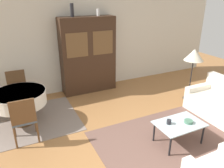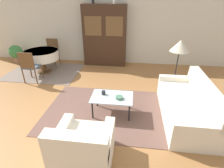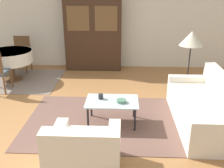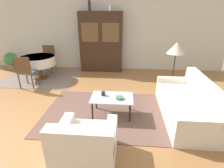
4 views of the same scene
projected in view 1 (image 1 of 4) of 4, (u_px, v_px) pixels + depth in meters
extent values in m
plane|color=#9E6B3D|center=(137.00, 166.00, 3.70)|extent=(14.00, 14.00, 0.00)
cube|color=beige|center=(72.00, 45.00, 6.20)|extent=(10.00, 0.06, 2.70)
cube|color=brown|center=(169.00, 142.00, 4.29)|extent=(2.81, 2.04, 0.01)
cube|color=gray|center=(24.00, 123.00, 4.94)|extent=(2.40, 1.78, 0.01)
cube|color=silver|center=(201.00, 87.00, 5.56)|extent=(0.91, 0.16, 0.12)
cylinder|color=black|center=(170.00, 146.00, 3.85)|extent=(0.04, 0.04, 0.41)
cylinder|color=black|center=(203.00, 134.00, 4.17)|extent=(0.04, 0.04, 0.41)
cylinder|color=black|center=(154.00, 132.00, 4.25)|extent=(0.04, 0.04, 0.41)
cylinder|color=black|center=(185.00, 122.00, 4.56)|extent=(0.04, 0.04, 0.41)
cube|color=silver|center=(179.00, 124.00, 4.13)|extent=(0.91, 0.60, 0.02)
cube|color=#382316|center=(88.00, 55.00, 6.23)|extent=(1.55, 0.46, 2.15)
cube|color=brown|center=(77.00, 45.00, 5.74)|extent=(0.59, 0.01, 0.64)
cube|color=brown|center=(103.00, 43.00, 6.04)|extent=(0.59, 0.01, 0.64)
cylinder|color=brown|center=(24.00, 122.00, 4.94)|extent=(0.48, 0.48, 0.03)
cylinder|color=brown|center=(22.00, 113.00, 4.86)|extent=(0.14, 0.14, 0.46)
cylinder|color=silver|center=(20.00, 98.00, 4.72)|extent=(1.11, 1.11, 0.30)
cylinder|color=silver|center=(19.00, 92.00, 4.66)|extent=(1.12, 1.12, 0.03)
cylinder|color=brown|center=(14.00, 127.00, 4.37)|extent=(0.04, 0.04, 0.45)
cylinder|color=brown|center=(35.00, 122.00, 4.53)|extent=(0.04, 0.04, 0.45)
cylinder|color=brown|center=(15.00, 138.00, 4.04)|extent=(0.04, 0.04, 0.45)
cylinder|color=brown|center=(38.00, 132.00, 4.20)|extent=(0.04, 0.04, 0.45)
cube|color=#475666|center=(24.00, 119.00, 4.19)|extent=(0.44, 0.44, 0.04)
cube|color=brown|center=(23.00, 112.00, 3.93)|extent=(0.44, 0.04, 0.47)
cylinder|color=brown|center=(29.00, 103.00, 5.35)|extent=(0.04, 0.04, 0.45)
cylinder|color=brown|center=(11.00, 106.00, 5.19)|extent=(0.04, 0.04, 0.45)
cylinder|color=brown|center=(27.00, 96.00, 5.69)|extent=(0.04, 0.04, 0.45)
cylinder|color=brown|center=(11.00, 99.00, 5.53)|extent=(0.04, 0.04, 0.45)
cube|color=#475666|center=(18.00, 92.00, 5.35)|extent=(0.44, 0.44, 0.04)
cube|color=brown|center=(16.00, 80.00, 5.42)|extent=(0.44, 0.04, 0.47)
cylinder|color=black|center=(188.00, 98.00, 6.07)|extent=(0.28, 0.28, 0.02)
cylinder|color=black|center=(191.00, 79.00, 5.86)|extent=(0.03, 0.03, 1.11)
cone|color=beige|center=(194.00, 55.00, 5.60)|extent=(0.50, 0.50, 0.30)
cylinder|color=#232328|center=(169.00, 122.00, 4.09)|extent=(0.09, 0.09, 0.09)
cylinder|color=#4C7A60|center=(189.00, 122.00, 4.13)|extent=(0.16, 0.16, 0.05)
cylinder|color=#232328|center=(72.00, 10.00, 5.60)|extent=(0.09, 0.09, 0.34)
cylinder|color=white|center=(98.00, 12.00, 5.92)|extent=(0.08, 0.08, 0.18)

